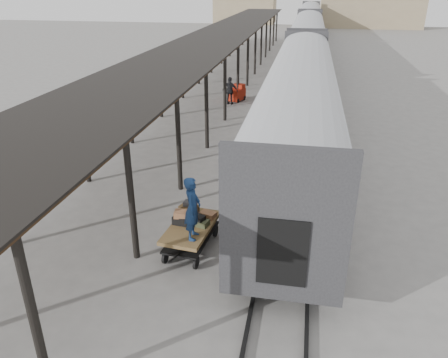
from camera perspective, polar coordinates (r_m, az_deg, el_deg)
ground at (r=15.34m, az=-3.87°, el=-6.46°), size 160.00×160.00×0.00m
train at (r=46.80m, az=10.84°, el=17.67°), size 3.45×76.01×4.01m
canopy at (r=37.55m, az=0.14°, el=18.52°), size 4.90×64.30×4.15m
rails at (r=47.36m, az=10.59°, el=14.54°), size 1.54×150.00×0.12m
building_far at (r=91.41m, az=18.57°, el=20.84°), size 18.00×10.00×8.00m
building_left at (r=95.79m, az=2.81°, el=21.48°), size 12.00×8.00×6.00m
baggage_cart at (r=13.94m, az=-4.32°, el=-6.83°), size 1.49×2.52×0.86m
suitcase_stack at (r=14.03m, az=-4.40°, el=-4.69°), size 1.30×1.04×0.56m
luggage_tug at (r=31.86m, az=1.71°, el=11.11°), size 1.19×1.50×1.16m
porter at (r=12.74m, az=-4.14°, el=-3.85°), size 0.50×0.74×1.96m
pedestrian at (r=30.79m, az=0.79°, el=11.44°), size 1.17×0.62×1.90m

